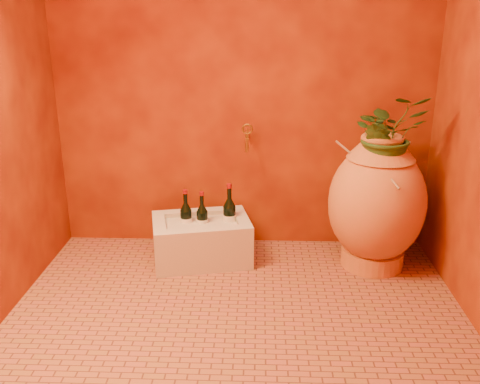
{
  "coord_description": "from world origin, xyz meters",
  "views": [
    {
      "loc": [
        0.11,
        -2.51,
        1.59
      ],
      "look_at": [
        0.0,
        0.35,
        0.59
      ],
      "focal_mm": 40.0,
      "sensor_mm": 36.0,
      "label": 1
    }
  ],
  "objects_px": {
    "wine_bottle_a": "(229,217)",
    "wall_tap": "(247,136)",
    "wine_bottle_b": "(202,221)",
    "wine_bottle_c": "(186,220)",
    "stone_basin": "(201,240)",
    "amphora": "(377,203)"
  },
  "relations": [
    {
      "from": "wine_bottle_b",
      "to": "wall_tap",
      "type": "xyz_separation_m",
      "value": [
        0.29,
        0.21,
        0.52
      ]
    },
    {
      "from": "wine_bottle_a",
      "to": "wine_bottle_c",
      "type": "distance_m",
      "value": 0.28
    },
    {
      "from": "stone_basin",
      "to": "wine_bottle_a",
      "type": "relative_size",
      "value": 1.96
    },
    {
      "from": "stone_basin",
      "to": "amphora",
      "type": "bearing_deg",
      "value": -1.54
    },
    {
      "from": "amphora",
      "to": "wine_bottle_c",
      "type": "distance_m",
      "value": 1.22
    },
    {
      "from": "wine_bottle_b",
      "to": "wine_bottle_c",
      "type": "xyz_separation_m",
      "value": [
        -0.11,
        0.01,
        0.0
      ]
    },
    {
      "from": "wine_bottle_a",
      "to": "wall_tap",
      "type": "xyz_separation_m",
      "value": [
        0.11,
        0.18,
        0.5
      ]
    },
    {
      "from": "wine_bottle_b",
      "to": "wine_bottle_a",
      "type": "bearing_deg",
      "value": 12.44
    },
    {
      "from": "amphora",
      "to": "wine_bottle_b",
      "type": "bearing_deg",
      "value": 177.46
    },
    {
      "from": "wine_bottle_a",
      "to": "wine_bottle_b",
      "type": "distance_m",
      "value": 0.18
    },
    {
      "from": "stone_basin",
      "to": "wine_bottle_b",
      "type": "height_order",
      "value": "wine_bottle_b"
    },
    {
      "from": "amphora",
      "to": "wine_bottle_b",
      "type": "relative_size",
      "value": 2.78
    },
    {
      "from": "stone_basin",
      "to": "wall_tap",
      "type": "relative_size",
      "value": 4.07
    },
    {
      "from": "stone_basin",
      "to": "wine_bottle_a",
      "type": "distance_m",
      "value": 0.24
    },
    {
      "from": "stone_basin",
      "to": "wine_bottle_b",
      "type": "distance_m",
      "value": 0.13
    },
    {
      "from": "stone_basin",
      "to": "wall_tap",
      "type": "height_order",
      "value": "wall_tap"
    },
    {
      "from": "wine_bottle_a",
      "to": "wall_tap",
      "type": "relative_size",
      "value": 2.07
    },
    {
      "from": "wine_bottle_b",
      "to": "amphora",
      "type": "bearing_deg",
      "value": -2.54
    },
    {
      "from": "wine_bottle_a",
      "to": "wine_bottle_c",
      "type": "height_order",
      "value": "wine_bottle_a"
    },
    {
      "from": "wine_bottle_b",
      "to": "wall_tap",
      "type": "relative_size",
      "value": 1.83
    },
    {
      "from": "amphora",
      "to": "wall_tap",
      "type": "distance_m",
      "value": 0.93
    },
    {
      "from": "stone_basin",
      "to": "wine_bottle_a",
      "type": "bearing_deg",
      "value": 17.59
    }
  ]
}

